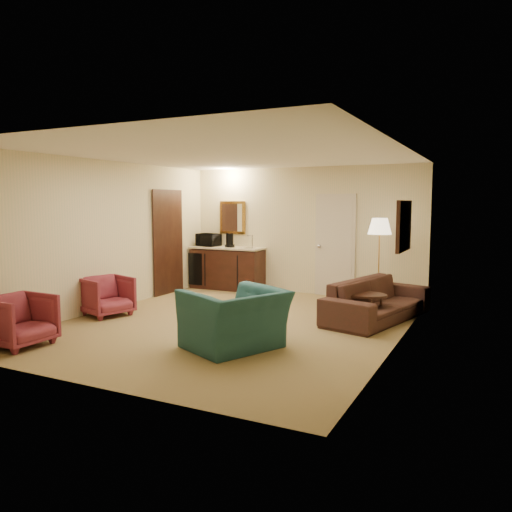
{
  "coord_description": "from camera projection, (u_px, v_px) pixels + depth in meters",
  "views": [
    {
      "loc": [
        3.68,
        -6.66,
        1.85
      ],
      "look_at": [
        0.15,
        0.5,
        1.02
      ],
      "focal_mm": 35.0,
      "sensor_mm": 36.0,
      "label": 1
    }
  ],
  "objects": [
    {
      "name": "microwave",
      "position": [
        208.0,
        238.0,
        11.01
      ],
      "size": [
        0.54,
        0.37,
        0.34
      ],
      "primitive_type": "imported",
      "rotation": [
        0.0,
        0.0,
        -0.19
      ],
      "color": "black",
      "rests_on": "wetbar_cabinet"
    },
    {
      "name": "coffee_table",
      "position": [
        361.0,
        308.0,
        7.79
      ],
      "size": [
        0.92,
        0.72,
        0.47
      ],
      "primitive_type": "cube",
      "rotation": [
        0.0,
        0.0,
        -0.24
      ],
      "color": "black",
      "rests_on": "ground"
    },
    {
      "name": "ground",
      "position": [
        233.0,
        323.0,
        7.76
      ],
      "size": [
        6.0,
        6.0,
        0.0
      ],
      "primitive_type": "plane",
      "color": "#95794C",
      "rests_on": "ground"
    },
    {
      "name": "rose_chair_near",
      "position": [
        107.0,
        294.0,
        8.27
      ],
      "size": [
        0.84,
        0.87,
        0.72
      ],
      "primitive_type": "imported",
      "rotation": [
        0.0,
        0.0,
        1.25
      ],
      "color": "maroon",
      "rests_on": "ground"
    },
    {
      "name": "wetbar_cabinet",
      "position": [
        227.0,
        268.0,
        10.86
      ],
      "size": [
        1.64,
        0.58,
        0.92
      ],
      "primitive_type": "cube",
      "color": "#391812",
      "rests_on": "ground"
    },
    {
      "name": "room_walls",
      "position": [
        250.0,
        212.0,
        8.31
      ],
      "size": [
        5.02,
        6.01,
        2.61
      ],
      "color": "beige",
      "rests_on": "ground"
    },
    {
      "name": "teal_armchair",
      "position": [
        235.0,
        309.0,
        6.36
      ],
      "size": [
        1.18,
        1.39,
        1.03
      ],
      "primitive_type": "imported",
      "rotation": [
        0.0,
        0.0,
        -2.0
      ],
      "color": "#1D474A",
      "rests_on": "ground"
    },
    {
      "name": "sofa",
      "position": [
        378.0,
        293.0,
        7.95
      ],
      "size": [
        1.17,
        2.3,
        0.86
      ],
      "primitive_type": "imported",
      "rotation": [
        0.0,
        0.0,
        1.32
      ],
      "color": "black",
      "rests_on": "ground"
    },
    {
      "name": "rose_chair_far",
      "position": [
        19.0,
        318.0,
        6.48
      ],
      "size": [
        0.7,
        0.74,
        0.75
      ],
      "primitive_type": "imported",
      "rotation": [
        0.0,
        0.0,
        1.55
      ],
      "color": "maroon",
      "rests_on": "ground"
    },
    {
      "name": "waste_bin",
      "position": [
        247.0,
        290.0,
        9.88
      ],
      "size": [
        0.28,
        0.28,
        0.28
      ],
      "primitive_type": "cylinder",
      "rotation": [
        0.0,
        0.0,
        0.26
      ],
      "color": "black",
      "rests_on": "ground"
    },
    {
      "name": "coffee_maker",
      "position": [
        230.0,
        240.0,
        10.71
      ],
      "size": [
        0.16,
        0.16,
        0.3
      ],
      "primitive_type": "cylinder",
      "rotation": [
        0.0,
        0.0,
        -0.02
      ],
      "color": "black",
      "rests_on": "wetbar_cabinet"
    },
    {
      "name": "floor_lamp",
      "position": [
        379.0,
        262.0,
        9.06
      ],
      "size": [
        0.48,
        0.48,
        1.61
      ],
      "primitive_type": "cube",
      "rotation": [
        0.0,
        0.0,
        0.13
      ],
      "color": "#BF8D3F",
      "rests_on": "ground"
    }
  ]
}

